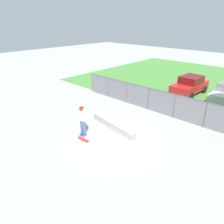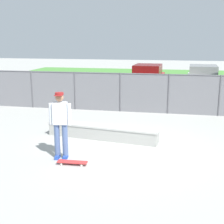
% 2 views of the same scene
% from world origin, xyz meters
% --- Properties ---
extents(ground_plane, '(80.00, 80.00, 0.00)m').
position_xyz_m(ground_plane, '(0.00, 0.00, 0.00)').
color(ground_plane, '#9E9E99').
extents(grass_strip, '(26.90, 20.00, 0.02)m').
position_xyz_m(grass_strip, '(0.00, 15.08, 0.01)').
color(grass_strip, '#478438').
rests_on(grass_strip, ground).
extents(concrete_ledge, '(3.77, 0.99, 0.46)m').
position_xyz_m(concrete_ledge, '(-0.95, 0.72, 0.23)').
color(concrete_ledge, '#999993').
rests_on(concrete_ledge, ground).
extents(skateboarder, '(0.60, 0.34, 1.84)m').
position_xyz_m(skateboarder, '(-1.65, -1.16, 1.03)').
color(skateboarder, '#2647A5').
rests_on(skateboarder, ground).
extents(skateboard, '(0.81, 0.23, 0.09)m').
position_xyz_m(skateboard, '(-1.22, -1.53, 0.07)').
color(skateboard, red).
rests_on(skateboard, ground).
extents(chainlink_fence, '(14.97, 0.07, 1.75)m').
position_xyz_m(chainlink_fence, '(0.00, 4.78, 0.95)').
color(chainlink_fence, '#4C4C51').
rests_on(chainlink_fence, ground).
extents(car_red, '(2.18, 4.29, 1.66)m').
position_xyz_m(car_red, '(-0.37, 10.51, 0.84)').
color(car_red, '#B21E1E').
rests_on(car_red, ground).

